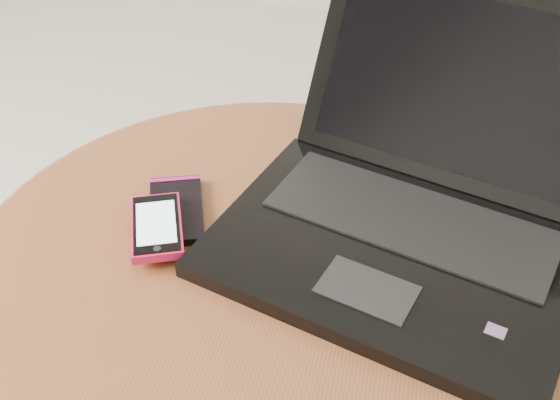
# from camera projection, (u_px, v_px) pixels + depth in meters

# --- Properties ---
(table) EXTENTS (0.70, 0.70, 0.56)m
(table) POSITION_uv_depth(u_px,v_px,m) (266.00, 331.00, 0.86)
(table) COLOR #622613
(table) RESTS_ON ground
(laptop) EXTENTS (0.48, 0.48, 0.24)m
(laptop) POSITION_uv_depth(u_px,v_px,m) (414.00, 204.00, 0.80)
(laptop) COLOR black
(laptop) RESTS_ON table
(phone_black) EXTENTS (0.10, 0.13, 0.01)m
(phone_black) POSITION_uv_depth(u_px,v_px,m) (176.00, 210.00, 0.85)
(phone_black) COLOR black
(phone_black) RESTS_ON table
(phone_pink) EXTENTS (0.09, 0.12, 0.01)m
(phone_pink) POSITION_uv_depth(u_px,v_px,m) (157.00, 226.00, 0.81)
(phone_pink) COLOR #D5194D
(phone_pink) RESTS_ON phone_black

